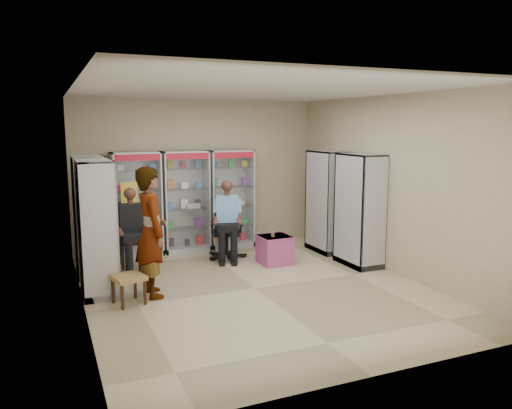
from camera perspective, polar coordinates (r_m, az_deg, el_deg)
name	(u,v)px	position (r m, az deg, el deg)	size (l,w,h in m)	color
floor	(255,288)	(7.82, -0.10, -9.54)	(6.00, 6.00, 0.00)	tan
room_shell	(255,161)	(7.43, -0.11, 5.01)	(5.02, 6.02, 3.01)	tan
cabinet_back_left	(137,204)	(9.80, -13.44, 0.02)	(0.90, 0.50, 2.00)	silver
cabinet_back_mid	(185,201)	(10.00, -8.07, 0.35)	(0.90, 0.50, 2.00)	#B1B5B9
cabinet_back_right	(230,199)	(10.28, -2.95, 0.67)	(0.90, 0.50, 2.00)	#B6BABE
cabinet_right_far	(327,202)	(9.97, 8.14, 0.33)	(0.50, 0.90, 2.00)	silver
cabinet_right_near	(359,210)	(9.06, 11.73, -0.64)	(0.50, 0.90, 2.00)	#AEB0B5
cabinet_left_far	(90,216)	(8.78, -18.39, -1.21)	(0.50, 0.90, 2.00)	#A2A5A9
cabinet_left_near	(97,228)	(7.70, -17.70, -2.56)	(0.50, 0.90, 2.00)	#9DA0A4
wooden_chair	(131,240)	(9.16, -14.09, -4.00)	(0.42, 0.42, 0.94)	#302012
seated_customer	(131,230)	(9.07, -14.08, -2.84)	(0.44, 0.60, 1.34)	black
office_chair	(226,229)	(9.44, -3.40, -2.86)	(0.60, 0.60, 1.10)	black
seated_shopkeeper	(227,222)	(9.36, -3.30, -2.02)	(0.46, 0.64, 1.40)	#6695CB
pink_trunk	(275,250)	(9.10, 2.15, -5.19)	(0.54, 0.52, 0.52)	#BF4CA3
tea_glass	(273,234)	(8.97, 1.93, -3.41)	(0.07, 0.07, 0.09)	#5C1107
woven_stool_a	(281,251)	(9.25, 2.92, -5.31)	(0.40, 0.40, 0.40)	olive
woven_stool_b	(129,290)	(7.33, -14.32, -9.40)	(0.41, 0.41, 0.41)	#9C6541
standing_man	(151,232)	(7.42, -11.88, -3.10)	(0.70, 0.46, 1.91)	gray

